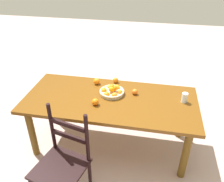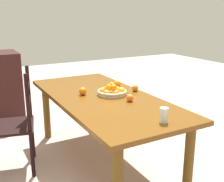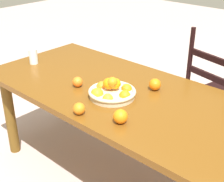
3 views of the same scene
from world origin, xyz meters
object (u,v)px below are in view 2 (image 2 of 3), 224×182
at_px(orange_loose_3, 117,84).
at_px(dining_table, 103,105).
at_px(drinking_glass, 164,115).
at_px(chair_near_window, 14,125).
at_px(fruit_bowl, 112,91).
at_px(orange_loose_2, 135,88).
at_px(orange_loose_0, 130,98).
at_px(orange_loose_1, 83,91).

bearing_deg(orange_loose_3, dining_table, 128.34).
bearing_deg(drinking_glass, orange_loose_3, -11.00).
distance_m(dining_table, chair_near_window, 0.88).
xyz_separation_m(fruit_bowl, orange_loose_2, (0.01, -0.28, -0.00)).
relative_size(fruit_bowl, orange_loose_3, 3.76).
relative_size(orange_loose_0, orange_loose_2, 0.99).
bearing_deg(orange_loose_2, orange_loose_3, 19.99).
bearing_deg(orange_loose_0, fruit_bowl, 9.67).
relative_size(orange_loose_1, orange_loose_2, 1.12).
bearing_deg(orange_loose_0, dining_table, 28.86).
distance_m(dining_table, orange_loose_3, 0.41).
bearing_deg(fruit_bowl, drinking_glass, 179.27).
bearing_deg(orange_loose_1, drinking_glass, -165.78).
xyz_separation_m(orange_loose_3, drinking_glass, (-1.07, 0.21, 0.02)).
distance_m(dining_table, fruit_bowl, 0.16).
relative_size(chair_near_window, orange_loose_3, 12.80).
relative_size(orange_loose_0, orange_loose_1, 0.88).
relative_size(dining_table, orange_loose_0, 29.50).
distance_m(orange_loose_2, orange_loose_3, 0.25).
bearing_deg(fruit_bowl, orange_loose_2, -88.27).
distance_m(orange_loose_1, drinking_glass, 1.00).
xyz_separation_m(orange_loose_2, drinking_glass, (-0.84, 0.29, 0.02)).
height_order(orange_loose_2, drinking_glass, drinking_glass).
bearing_deg(drinking_glass, dining_table, 6.31).
xyz_separation_m(orange_loose_0, orange_loose_2, (0.27, -0.24, 0.00)).
height_order(fruit_bowl, orange_loose_2, fruit_bowl).
distance_m(orange_loose_0, drinking_glass, 0.57).
bearing_deg(orange_loose_2, fruit_bowl, 91.73).
xyz_separation_m(dining_table, drinking_glass, (-0.83, -0.09, 0.15)).
xyz_separation_m(orange_loose_2, orange_loose_3, (0.23, 0.08, 0.01)).
height_order(chair_near_window, drinking_glass, chair_near_window).
distance_m(orange_loose_1, orange_loose_2, 0.56).
xyz_separation_m(orange_loose_1, orange_loose_2, (-0.13, -0.54, -0.00)).
height_order(dining_table, orange_loose_2, orange_loose_2).
relative_size(fruit_bowl, orange_loose_0, 4.38).
bearing_deg(fruit_bowl, orange_loose_0, -170.33).
bearing_deg(chair_near_window, orange_loose_3, 100.83).
xyz_separation_m(chair_near_window, fruit_bowl, (-0.30, -0.92, 0.29)).
xyz_separation_m(fruit_bowl, orange_loose_3, (0.24, -0.20, 0.00)).
distance_m(orange_loose_1, orange_loose_3, 0.47).
relative_size(dining_table, orange_loose_1, 25.94).
height_order(dining_table, fruit_bowl, fruit_bowl).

